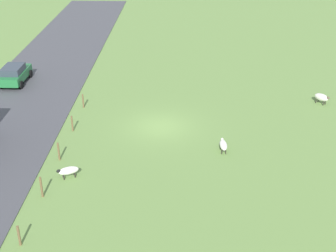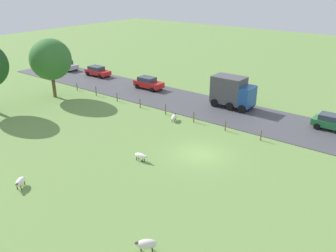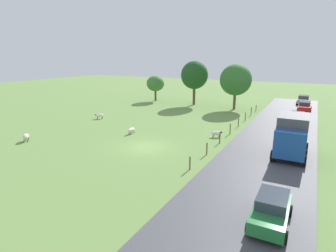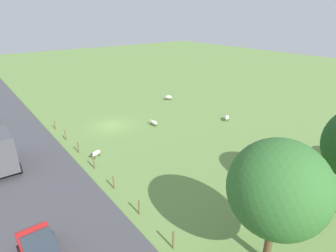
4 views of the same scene
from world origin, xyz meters
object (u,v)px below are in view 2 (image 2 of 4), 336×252
at_px(sheep_1, 141,156).
at_px(car_1, 148,83).
at_px(truck_0, 232,91).
at_px(car_3, 333,122).
at_px(sheep_0, 20,182).
at_px(car_0, 97,71).
at_px(sheep_2, 174,117).
at_px(car_2, 66,65).
at_px(tree_2, 51,59).
at_px(sheep_3, 146,244).

distance_m(sheep_1, car_1, 21.13).
bearing_deg(truck_0, car_1, 91.09).
xyz_separation_m(car_1, car_3, (0.21, -24.14, -0.02)).
distance_m(sheep_0, car_0, 32.23).
xyz_separation_m(sheep_2, car_1, (7.44, 9.93, 0.45)).
bearing_deg(car_1, car_3, -89.49).
distance_m(car_1, car_2, 17.89).
xyz_separation_m(truck_0, car_3, (-0.03, -11.42, -1.09)).
relative_size(truck_0, car_0, 1.18).
xyz_separation_m(car_0, car_2, (-0.48, 7.11, 0.04)).
xyz_separation_m(sheep_2, truck_0, (7.68, -2.79, 1.52)).
bearing_deg(car_2, sheep_0, -133.02).
bearing_deg(sheep_2, sheep_1, -160.20).
relative_size(sheep_2, tree_2, 0.17).
relative_size(sheep_2, car_3, 0.32).
relative_size(tree_2, car_0, 1.79).
bearing_deg(car_3, sheep_0, 148.92).
bearing_deg(tree_2, sheep_0, -132.72).
distance_m(sheep_1, sheep_3, 11.02).
bearing_deg(sheep_0, sheep_3, -87.65).
bearing_deg(car_1, sheep_3, -139.82).
distance_m(sheep_0, tree_2, 22.53).
relative_size(car_1, car_3, 1.04).
bearing_deg(sheep_2, car_2, 75.03).
height_order(tree_2, car_3, tree_2).
height_order(sheep_2, truck_0, truck_0).
bearing_deg(car_2, car_0, -86.17).
height_order(sheep_2, car_3, car_3).
relative_size(sheep_3, car_3, 0.31).
bearing_deg(sheep_0, car_3, -31.08).
bearing_deg(sheep_3, tree_2, 62.64).
relative_size(sheep_3, car_1, 0.29).
relative_size(car_0, car_2, 1.04).
xyz_separation_m(sheep_3, car_1, (24.54, 20.73, 0.36)).
bearing_deg(tree_2, car_3, -71.94).
distance_m(sheep_2, tree_2, 17.98).
relative_size(sheep_2, car_2, 0.32).
height_order(sheep_1, car_3, car_3).
distance_m(truck_0, car_3, 11.47).
bearing_deg(sheep_3, sheep_1, 43.13).
bearing_deg(sheep_3, car_3, -7.85).
distance_m(sheep_2, car_1, 12.42).
distance_m(truck_0, car_1, 12.77).
xyz_separation_m(car_0, car_3, (-0.26, -34.92, 0.03)).
bearing_deg(car_3, truck_0, 89.86).
distance_m(car_0, car_1, 10.79).
height_order(sheep_0, car_2, car_2).
distance_m(sheep_3, car_1, 32.12).
relative_size(car_0, car_3, 1.04).
relative_size(sheep_3, truck_0, 0.25).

